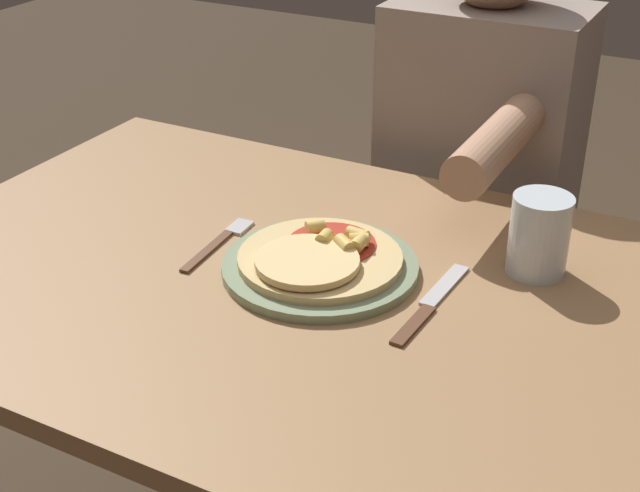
{
  "coord_description": "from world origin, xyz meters",
  "views": [
    {
      "loc": [
        0.52,
        -0.92,
        1.41
      ],
      "look_at": [
        0.01,
        0.03,
        0.82
      ],
      "focal_mm": 50.0,
      "sensor_mm": 36.0,
      "label": 1
    }
  ],
  "objects_px": {
    "dining_table": "(303,351)",
    "knife": "(430,304)",
    "drinking_glass": "(539,235)",
    "pizza": "(320,257)",
    "fork": "(221,241)",
    "plate": "(320,267)",
    "person_diner": "(477,185)"
  },
  "relations": [
    {
      "from": "plate",
      "to": "drinking_glass",
      "type": "relative_size",
      "value": 2.39
    },
    {
      "from": "dining_table",
      "to": "pizza",
      "type": "relative_size",
      "value": 5.24
    },
    {
      "from": "dining_table",
      "to": "pizza",
      "type": "distance_m",
      "value": 0.15
    },
    {
      "from": "fork",
      "to": "knife",
      "type": "distance_m",
      "value": 0.34
    },
    {
      "from": "dining_table",
      "to": "knife",
      "type": "bearing_deg",
      "value": 5.5
    },
    {
      "from": "fork",
      "to": "person_diner",
      "type": "distance_m",
      "value": 0.6
    },
    {
      "from": "knife",
      "to": "drinking_glass",
      "type": "relative_size",
      "value": 1.92
    },
    {
      "from": "fork",
      "to": "knife",
      "type": "xyz_separation_m",
      "value": [
        0.34,
        -0.02,
        0.0
      ]
    },
    {
      "from": "pizza",
      "to": "drinking_glass",
      "type": "height_order",
      "value": "drinking_glass"
    },
    {
      "from": "drinking_glass",
      "to": "person_diner",
      "type": "xyz_separation_m",
      "value": [
        -0.22,
        0.42,
        -0.14
      ]
    },
    {
      "from": "pizza",
      "to": "person_diner",
      "type": "height_order",
      "value": "person_diner"
    },
    {
      "from": "knife",
      "to": "pizza",
      "type": "bearing_deg",
      "value": 176.83
    },
    {
      "from": "person_diner",
      "to": "drinking_glass",
      "type": "bearing_deg",
      "value": -61.94
    },
    {
      "from": "plate",
      "to": "dining_table",
      "type": "bearing_deg",
      "value": -112.05
    },
    {
      "from": "pizza",
      "to": "drinking_glass",
      "type": "relative_size",
      "value": 2.0
    },
    {
      "from": "knife",
      "to": "drinking_glass",
      "type": "xyz_separation_m",
      "value": [
        0.1,
        0.15,
        0.05
      ]
    },
    {
      "from": "knife",
      "to": "person_diner",
      "type": "bearing_deg",
      "value": 102.46
    },
    {
      "from": "dining_table",
      "to": "fork",
      "type": "xyz_separation_m",
      "value": [
        -0.16,
        0.04,
        0.12
      ]
    },
    {
      "from": "fork",
      "to": "drinking_glass",
      "type": "distance_m",
      "value": 0.46
    },
    {
      "from": "dining_table",
      "to": "knife",
      "type": "distance_m",
      "value": 0.22
    },
    {
      "from": "dining_table",
      "to": "person_diner",
      "type": "height_order",
      "value": "person_diner"
    },
    {
      "from": "pizza",
      "to": "knife",
      "type": "distance_m",
      "value": 0.17
    },
    {
      "from": "person_diner",
      "to": "plate",
      "type": "bearing_deg",
      "value": -94.53
    },
    {
      "from": "fork",
      "to": "plate",
      "type": "bearing_deg",
      "value": -1.66
    },
    {
      "from": "plate",
      "to": "pizza",
      "type": "height_order",
      "value": "pizza"
    },
    {
      "from": "pizza",
      "to": "plate",
      "type": "bearing_deg",
      "value": 111.81
    },
    {
      "from": "knife",
      "to": "person_diner",
      "type": "relative_size",
      "value": 0.18
    },
    {
      "from": "dining_table",
      "to": "knife",
      "type": "relative_size",
      "value": 5.46
    },
    {
      "from": "dining_table",
      "to": "plate",
      "type": "bearing_deg",
      "value": 67.95
    },
    {
      "from": "dining_table",
      "to": "knife",
      "type": "height_order",
      "value": "knife"
    },
    {
      "from": "fork",
      "to": "pizza",
      "type": "bearing_deg",
      "value": -2.76
    },
    {
      "from": "pizza",
      "to": "fork",
      "type": "distance_m",
      "value": 0.17
    }
  ]
}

